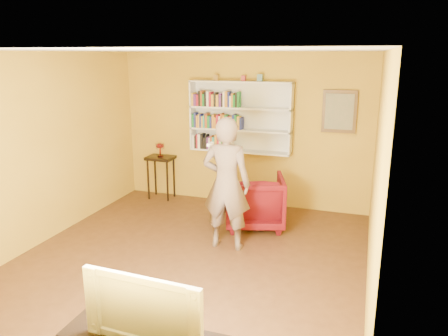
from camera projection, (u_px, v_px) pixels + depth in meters
The scene contains 15 objects.
room_shell at pixel (187, 187), 5.55m from camera, with size 5.30×5.80×2.88m.
bookshelf at pixel (241, 117), 7.61m from camera, with size 1.80×0.29×1.23m.
books_row_lower at pixel (213, 142), 7.78m from camera, with size 0.74×0.19×0.27m.
books_row_middle at pixel (217, 121), 7.66m from camera, with size 0.91×0.19×0.26m.
books_row_upper at pixel (216, 100), 7.57m from camera, with size 0.87×0.19×0.27m.
ornament_left at pixel (216, 78), 7.52m from camera, with size 0.07×0.07×0.10m, color olive.
ornament_centre at pixel (244, 78), 7.37m from camera, with size 0.07×0.07×0.09m, color #AD393D.
ornament_right at pixel (260, 78), 7.28m from camera, with size 0.09×0.09×0.12m, color slate.
framed_painting at pixel (339, 112), 7.11m from camera, with size 0.55×0.05×0.70m.
console_table at pixel (161, 164), 8.17m from camera, with size 0.49×0.38×0.81m.
ruby_lustre at pixel (160, 147), 8.08m from camera, with size 0.15×0.16×0.25m.
armchair at pixel (255, 201), 6.87m from camera, with size 0.89×0.92×0.83m, color #4A050F.
person at pixel (226, 184), 5.99m from camera, with size 0.68×0.45×1.86m, color #6D5A50.
game_remote at pixel (210, 144), 5.61m from camera, with size 0.04×0.15×0.04m, color white.
television at pixel (149, 305), 3.34m from camera, with size 0.99×0.13×0.57m, color black.
Camera 1 is at (2.13, -4.88, 2.66)m, focal length 35.00 mm.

